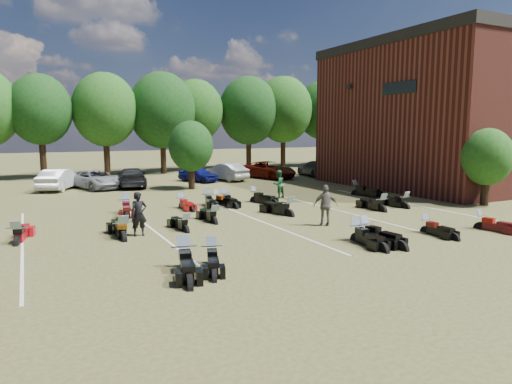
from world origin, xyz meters
TOP-DOWN VIEW (x-y plane):
  - ground at (0.00, 0.00)m, footprint 160.00×160.00m
  - car_1 at (-10.62, 19.26)m, footprint 3.39×4.86m
  - car_2 at (-8.20, 18.75)m, footprint 3.84×5.40m
  - car_3 at (-5.66, 18.57)m, footprint 2.84×5.26m
  - car_4 at (-0.03, 19.63)m, footprint 2.84×4.02m
  - car_5 at (2.45, 19.58)m, footprint 2.65×4.72m
  - car_6 at (6.52, 19.52)m, footprint 3.96×5.86m
  - car_7 at (11.29, 19.02)m, footprint 2.74×5.27m
  - person_black at (-8.76, 2.23)m, footprint 0.66×0.44m
  - person_green at (1.44, 8.78)m, footprint 1.00×0.87m
  - person_grey at (-0.88, 0.46)m, footprint 1.17×0.89m
  - motorcycle_1 at (-7.59, -2.78)m, footprint 1.35×2.27m
  - motorcycle_2 at (-8.50, -2.78)m, footprint 1.36×2.63m
  - motorcycle_3 at (-1.06, -2.48)m, footprint 0.97×2.46m
  - motorcycle_4 at (-1.50, -2.46)m, footprint 0.93×2.34m
  - motorcycle_5 at (2.04, -2.61)m, footprint 0.70×2.02m
  - motorcycle_6 at (4.77, -3.11)m, footprint 1.04×2.16m
  - motorcycle_7 at (-13.16, 2.86)m, footprint 1.16×2.40m
  - motorcycle_8 at (-9.48, 1.77)m, footprint 0.80×2.51m
  - motorcycle_9 at (-6.86, 2.07)m, footprint 0.79×2.07m
  - motorcycle_10 at (-5.15, 3.14)m, footprint 0.71×2.21m
  - motorcycle_11 at (-1.17, 3.16)m, footprint 1.36×2.61m
  - motorcycle_12 at (5.66, 2.25)m, footprint 0.89×2.40m
  - motorcycle_13 at (3.86, 2.05)m, footprint 0.86×2.45m
  - motorcycle_14 at (-8.20, 7.80)m, footprint 1.19×2.59m
  - motorcycle_15 at (-5.16, 8.00)m, footprint 0.79×2.06m
  - motorcycle_16 at (-3.52, 8.33)m, footprint 1.10×2.32m
  - motorcycle_17 at (-3.00, 8.12)m, footprint 1.29×2.28m
  - motorcycle_18 at (-2.57, 8.06)m, footprint 0.77×2.30m
  - motorcycle_19 at (-0.64, 8.01)m, footprint 1.36×2.43m
  - motorcycle_20 at (6.64, 7.56)m, footprint 1.41×2.58m
  - brick_building at (22.00, 9.00)m, footprint 25.40×15.20m
  - tree_line at (-1.00, 29.00)m, footprint 56.00×6.00m
  - young_tree_near_building at (10.50, 1.00)m, footprint 2.80×2.80m
  - young_tree_midfield at (-2.00, 15.50)m, footprint 3.20×3.20m
  - parking_lines at (-3.00, 3.00)m, footprint 20.10×14.00m

SIDE VIEW (x-z plane):
  - ground at x=0.00m, z-range 0.00..0.00m
  - motorcycle_1 at x=-7.59m, z-range -0.60..0.60m
  - motorcycle_2 at x=-8.50m, z-range -0.70..0.70m
  - motorcycle_3 at x=-1.06m, z-range -0.67..0.67m
  - motorcycle_4 at x=-1.50m, z-range -0.64..0.64m
  - motorcycle_5 at x=2.04m, z-range -0.56..0.56m
  - motorcycle_6 at x=4.77m, z-range -0.58..0.58m
  - motorcycle_7 at x=-13.16m, z-range -0.64..0.64m
  - motorcycle_8 at x=-9.48m, z-range -0.70..0.70m
  - motorcycle_9 at x=-6.86m, z-range -0.57..0.57m
  - motorcycle_10 at x=-5.15m, z-range -0.61..0.61m
  - motorcycle_11 at x=-1.17m, z-range -0.69..0.69m
  - motorcycle_12 at x=5.66m, z-range -0.66..0.66m
  - motorcycle_13 at x=3.86m, z-range -0.68..0.68m
  - motorcycle_14 at x=-8.20m, z-range -0.69..0.69m
  - motorcycle_15 at x=-5.16m, z-range -0.56..0.56m
  - motorcycle_16 at x=-3.52m, z-range -0.62..0.62m
  - motorcycle_17 at x=-3.00m, z-range -0.61..0.61m
  - motorcycle_18 at x=-2.57m, z-range -0.64..0.64m
  - motorcycle_19 at x=-0.64m, z-range -0.65..0.65m
  - motorcycle_20 at x=6.64m, z-range -0.69..0.69m
  - parking_lines at x=-3.00m, z-range 0.00..0.01m
  - car_4 at x=-0.03m, z-range 0.00..1.27m
  - car_2 at x=-8.20m, z-range 0.00..1.37m
  - car_3 at x=-5.66m, z-range 0.00..1.45m
  - car_7 at x=11.29m, z-range 0.00..1.46m
  - car_5 at x=2.45m, z-range 0.00..1.47m
  - car_6 at x=6.52m, z-range 0.00..1.49m
  - car_1 at x=-10.62m, z-range 0.00..1.52m
  - person_green at x=1.44m, z-range 0.00..1.76m
  - person_black at x=-8.76m, z-range 0.00..1.79m
  - person_grey at x=-0.88m, z-range 0.00..1.85m
  - young_tree_near_building at x=10.50m, z-range 0.67..4.83m
  - young_tree_midfield at x=-2.00m, z-range 0.74..5.44m
  - brick_building at x=22.00m, z-range 0.01..10.71m
  - tree_line at x=-1.00m, z-range 1.42..11.20m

